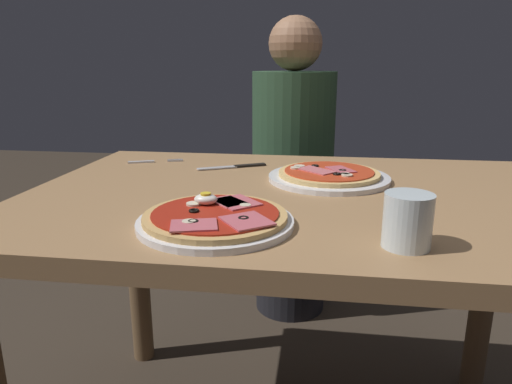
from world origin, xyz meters
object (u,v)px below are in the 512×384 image
(pizza_foreground, at_px, (216,219))
(fork, at_px, (151,161))
(pizza_across_left, at_px, (329,176))
(knife, at_px, (237,166))
(water_glass_near, at_px, (407,224))
(dining_table, at_px, (299,237))
(diner_person, at_px, (292,179))

(pizza_foreground, xyz_separation_m, fork, (-0.31, 0.51, -0.01))
(pizza_foreground, distance_m, pizza_across_left, 0.41)
(pizza_across_left, xyz_separation_m, fork, (-0.51, 0.14, -0.01))
(pizza_across_left, distance_m, knife, 0.28)
(pizza_foreground, bearing_deg, knife, 95.81)
(knife, bearing_deg, water_glass_near, -55.24)
(dining_table, bearing_deg, pizza_foreground, -119.35)
(pizza_foreground, xyz_separation_m, water_glass_near, (0.32, -0.06, 0.03))
(dining_table, xyz_separation_m, diner_person, (-0.06, 0.79, -0.06))
(pizza_foreground, bearing_deg, dining_table, 60.65)
(dining_table, xyz_separation_m, pizza_across_left, (0.06, 0.11, 0.12))
(pizza_foreground, height_order, diner_person, diner_person)
(diner_person, bearing_deg, fork, 54.37)
(fork, height_order, knife, knife)
(pizza_foreground, height_order, water_glass_near, water_glass_near)
(fork, distance_m, diner_person, 0.68)
(water_glass_near, height_order, knife, water_glass_near)
(pizza_across_left, bearing_deg, pizza_foreground, -119.36)
(pizza_foreground, distance_m, fork, 0.59)
(fork, height_order, diner_person, diner_person)
(water_glass_near, distance_m, diner_person, 1.14)
(water_glass_near, xyz_separation_m, knife, (-0.37, 0.53, -0.04))
(pizza_foreground, relative_size, water_glass_near, 3.22)
(fork, relative_size, diner_person, 0.13)
(pizza_foreground, relative_size, knife, 1.53)
(diner_person, bearing_deg, water_glass_near, 102.63)
(diner_person, bearing_deg, pizza_across_left, 100.84)
(dining_table, height_order, pizza_across_left, pizza_across_left)
(dining_table, xyz_separation_m, pizza_foreground, (-0.14, -0.25, 0.12))
(fork, relative_size, knife, 0.84)
(knife, bearing_deg, pizza_across_left, -23.99)
(pizza_foreground, bearing_deg, diner_person, 85.94)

